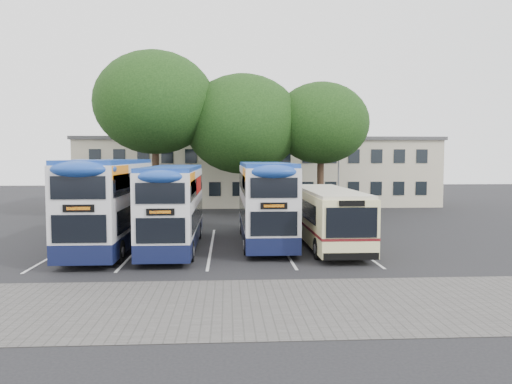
{
  "coord_description": "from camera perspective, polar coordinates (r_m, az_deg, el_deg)",
  "views": [
    {
      "loc": [
        -2.97,
        -19.58,
        4.41
      ],
      "look_at": [
        -1.53,
        5.0,
        2.69
      ],
      "focal_mm": 35.0,
      "sensor_mm": 36.0,
      "label": 1
    }
  ],
  "objects": [
    {
      "name": "ground",
      "position": [
        20.29,
        5.21,
        -8.58
      ],
      "size": [
        120.0,
        120.0,
        0.0
      ],
      "primitive_type": "plane",
      "color": "black",
      "rests_on": "ground"
    },
    {
      "name": "paving_strip",
      "position": [
        15.26,
        0.45,
        -12.79
      ],
      "size": [
        40.0,
        6.0,
        0.01
      ],
      "primitive_type": "cube",
      "color": "#595654",
      "rests_on": "ground"
    },
    {
      "name": "bay_lines",
      "position": [
        24.99,
        -5.12,
        -6.18
      ],
      "size": [
        14.12,
        11.0,
        0.01
      ],
      "color": "silver",
      "rests_on": "ground"
    },
    {
      "name": "depot_building",
      "position": [
        46.68,
        0.3,
        2.45
      ],
      "size": [
        32.4,
        8.4,
        6.2
      ],
      "color": "beige",
      "rests_on": "ground"
    },
    {
      "name": "lamp_post",
      "position": [
        40.56,
        9.46,
        4.89
      ],
      "size": [
        0.25,
        1.05,
        9.06
      ],
      "color": "gray",
      "rests_on": "ground"
    },
    {
      "name": "tree_left",
      "position": [
        36.98,
        -11.49,
        9.95
      ],
      "size": [
        8.66,
        8.66,
        11.99
      ],
      "color": "black",
      "rests_on": "ground"
    },
    {
      "name": "tree_mid",
      "position": [
        37.22,
        -1.5,
        7.74
      ],
      "size": [
        8.66,
        8.66,
        10.53
      ],
      "color": "black",
      "rests_on": "ground"
    },
    {
      "name": "tree_right",
      "position": [
        37.56,
        7.43,
        7.79
      ],
      "size": [
        7.09,
        7.09,
        9.95
      ],
      "color": "black",
      "rests_on": "ground"
    },
    {
      "name": "bus_dd_left",
      "position": [
        24.96,
        -16.28,
        -0.87
      ],
      "size": [
        2.5,
        10.31,
        4.29
      ],
      "color": "#0E1435",
      "rests_on": "ground"
    },
    {
      "name": "bus_dd_mid",
      "position": [
        24.33,
        -9.39,
        -1.29
      ],
      "size": [
        2.32,
        9.56,
        3.98
      ],
      "color": "#0E1435",
      "rests_on": "ground"
    },
    {
      "name": "bus_dd_right",
      "position": [
        25.72,
        1.02,
        -0.77
      ],
      "size": [
        2.4,
        9.92,
        4.13
      ],
      "color": "#0E1435",
      "rests_on": "ground"
    },
    {
      "name": "bus_single",
      "position": [
        25.05,
        8.16,
        -2.48
      ],
      "size": [
        2.42,
        9.51,
        2.84
      ],
      "color": "beige",
      "rests_on": "ground"
    }
  ]
}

